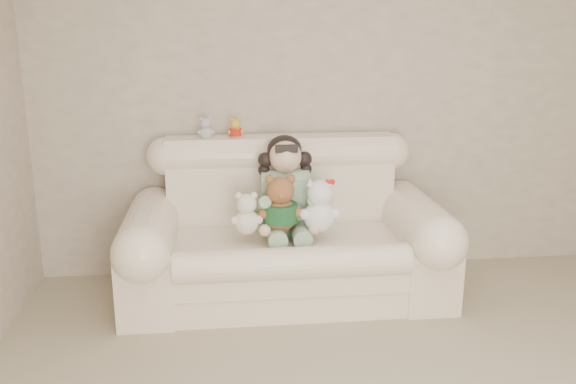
{
  "coord_description": "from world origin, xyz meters",
  "views": [
    {
      "loc": [
        -0.95,
        -1.78,
        1.75
      ],
      "look_at": [
        -0.54,
        1.9,
        0.75
      ],
      "focal_mm": 38.22,
      "sensor_mm": 36.0,
      "label": 1
    }
  ],
  "objects_px": {
    "seated_child": "(285,185)",
    "cream_teddy": "(246,209)",
    "sofa": "(286,223)",
    "white_cat": "(320,200)",
    "brown_teddy": "(280,198)"
  },
  "relations": [
    {
      "from": "cream_teddy",
      "to": "seated_child",
      "type": "bearing_deg",
      "value": 41.74
    },
    {
      "from": "cream_teddy",
      "to": "sofa",
      "type": "bearing_deg",
      "value": 30.18
    },
    {
      "from": "seated_child",
      "to": "brown_teddy",
      "type": "relative_size",
      "value": 1.53
    },
    {
      "from": "sofa",
      "to": "brown_teddy",
      "type": "bearing_deg",
      "value": -113.16
    },
    {
      "from": "sofa",
      "to": "seated_child",
      "type": "xyz_separation_m",
      "value": [
        0.0,
        0.08,
        0.24
      ]
    },
    {
      "from": "brown_teddy",
      "to": "white_cat",
      "type": "height_order",
      "value": "brown_teddy"
    },
    {
      "from": "sofa",
      "to": "seated_child",
      "type": "height_order",
      "value": "seated_child"
    },
    {
      "from": "seated_child",
      "to": "cream_teddy",
      "type": "xyz_separation_m",
      "value": [
        -0.27,
        -0.22,
        -0.09
      ]
    },
    {
      "from": "brown_teddy",
      "to": "cream_teddy",
      "type": "height_order",
      "value": "brown_teddy"
    },
    {
      "from": "sofa",
      "to": "brown_teddy",
      "type": "xyz_separation_m",
      "value": [
        -0.05,
        -0.12,
        0.2
      ]
    },
    {
      "from": "seated_child",
      "to": "cream_teddy",
      "type": "bearing_deg",
      "value": -135.62
    },
    {
      "from": "sofa",
      "to": "white_cat",
      "type": "height_order",
      "value": "sofa"
    },
    {
      "from": "brown_teddy",
      "to": "white_cat",
      "type": "xyz_separation_m",
      "value": [
        0.25,
        -0.03,
        -0.01
      ]
    },
    {
      "from": "cream_teddy",
      "to": "white_cat",
      "type": "bearing_deg",
      "value": 1.2
    },
    {
      "from": "brown_teddy",
      "to": "sofa",
      "type": "bearing_deg",
      "value": 52.12
    }
  ]
}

